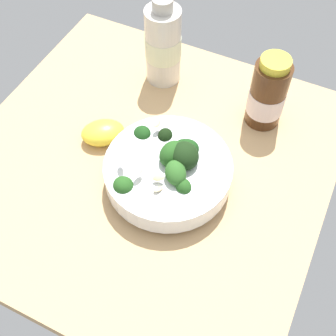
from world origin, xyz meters
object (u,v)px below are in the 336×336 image
object	(u,v)px
bottle_tall	(163,45)
bottle_short	(267,94)
lemon_wedge	(103,133)
bowl_of_broccoli	(169,169)

from	to	relation	value
bottle_tall	bottle_short	world-z (taller)	bottle_tall
lemon_wedge	bottle_short	bearing A→B (deg)	35.34
lemon_wedge	bottle_short	distance (cm)	29.48
lemon_wedge	bottle_tall	bearing A→B (deg)	82.32
bowl_of_broccoli	bottle_short	xyz separation A→B (cm)	(9.47, 20.02, 2.74)
bottle_short	lemon_wedge	bearing A→B (deg)	-144.66
lemon_wedge	bottle_tall	distance (cm)	20.09
bowl_of_broccoli	bottle_tall	size ratio (longest dim) A/B	1.17
lemon_wedge	bottle_tall	xyz separation A→B (cm)	(2.56, 18.98, 6.07)
bowl_of_broccoli	lemon_wedge	distance (cm)	14.75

